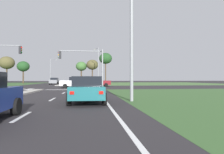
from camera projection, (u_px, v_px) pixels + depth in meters
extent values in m
plane|color=#282628|center=(51.00, 87.00, 31.33)|extent=(200.00, 200.00, 0.00)
cube|color=#476B38|center=(156.00, 83.00, 58.62)|extent=(35.00, 35.00, 0.01)
cube|color=gray|center=(68.00, 83.00, 56.17)|extent=(1.20, 36.00, 0.14)
cube|color=silver|center=(22.00, 117.00, 7.09)|extent=(0.14, 2.00, 0.01)
cube|color=silver|center=(52.00, 99.00, 13.05)|extent=(0.14, 2.00, 0.01)
cube|color=silver|center=(64.00, 93.00, 19.01)|extent=(0.14, 2.00, 0.01)
cube|color=silver|center=(70.00, 90.00, 24.97)|extent=(0.14, 2.00, 0.01)
cube|color=silver|center=(73.00, 87.00, 30.93)|extent=(0.14, 2.00, 0.01)
cube|color=silver|center=(103.00, 98.00, 14.25)|extent=(0.14, 24.00, 0.01)
cube|color=silver|center=(72.00, 90.00, 24.82)|extent=(6.40, 0.50, 0.01)
cube|color=silver|center=(1.00, 89.00, 25.56)|extent=(0.70, 2.80, 0.01)
cube|color=silver|center=(11.00, 89.00, 25.69)|extent=(0.70, 2.80, 0.01)
cube|color=silver|center=(20.00, 89.00, 25.83)|extent=(0.70, 2.80, 0.01)
cube|color=silver|center=(29.00, 89.00, 25.96)|extent=(0.70, 2.80, 0.01)
cube|color=slate|center=(54.00, 81.00, 48.00)|extent=(1.80, 4.35, 0.77)
cube|color=black|center=(54.00, 79.00, 48.16)|extent=(1.59, 2.00, 0.52)
cube|color=red|center=(59.00, 81.00, 50.26)|extent=(0.20, 0.04, 0.14)
cube|color=red|center=(53.00, 81.00, 50.11)|extent=(0.20, 0.04, 0.14)
cylinder|color=black|center=(57.00, 83.00, 46.72)|extent=(0.22, 0.64, 0.64)
cylinder|color=black|center=(49.00, 83.00, 46.51)|extent=(0.22, 0.64, 0.64)
cylinder|color=black|center=(59.00, 83.00, 49.49)|extent=(0.22, 0.64, 0.64)
cylinder|color=black|center=(52.00, 83.00, 49.28)|extent=(0.22, 0.64, 0.64)
cube|color=#19565B|center=(87.00, 91.00, 11.37)|extent=(1.75, 4.32, 0.63)
cube|color=black|center=(87.00, 81.00, 11.22)|extent=(1.54, 1.99, 0.52)
cube|color=red|center=(72.00, 93.00, 9.12)|extent=(0.20, 0.04, 0.14)
cube|color=red|center=(101.00, 93.00, 9.28)|extent=(0.20, 0.04, 0.14)
cylinder|color=black|center=(73.00, 95.00, 12.63)|extent=(0.22, 0.64, 0.64)
cylinder|color=black|center=(101.00, 95.00, 12.84)|extent=(0.22, 0.64, 0.64)
cylinder|color=black|center=(69.00, 99.00, 9.89)|extent=(0.22, 0.64, 0.64)
cylinder|color=black|center=(104.00, 99.00, 10.09)|extent=(0.22, 0.64, 0.64)
cylinder|color=black|center=(16.00, 106.00, 7.37)|extent=(0.22, 0.64, 0.64)
cube|color=maroon|center=(97.00, 83.00, 34.53)|extent=(4.49, 1.87, 0.72)
cube|color=black|center=(96.00, 79.00, 34.52)|extent=(2.07, 1.64, 0.52)
cube|color=red|center=(84.00, 82.00, 34.97)|extent=(0.04, 0.20, 0.14)
cube|color=red|center=(84.00, 82.00, 33.56)|extent=(0.04, 0.20, 0.14)
cylinder|color=black|center=(105.00, 85.00, 35.62)|extent=(0.64, 0.22, 0.64)
cylinder|color=black|center=(106.00, 85.00, 33.76)|extent=(0.64, 0.22, 0.64)
cylinder|color=black|center=(89.00, 85.00, 35.29)|extent=(0.64, 0.22, 0.64)
cylinder|color=black|center=(89.00, 85.00, 33.43)|extent=(0.64, 0.22, 0.64)
cube|color=silver|center=(76.00, 83.00, 29.86)|extent=(4.57, 1.78, 0.77)
cube|color=black|center=(77.00, 79.00, 29.88)|extent=(2.10, 1.57, 0.52)
cube|color=red|center=(91.00, 83.00, 29.45)|extent=(0.04, 0.20, 0.14)
cube|color=red|center=(91.00, 82.00, 30.80)|extent=(0.04, 0.20, 0.14)
cylinder|color=black|center=(65.00, 86.00, 28.80)|extent=(0.64, 0.22, 0.64)
cylinder|color=black|center=(66.00, 86.00, 30.57)|extent=(0.64, 0.22, 0.64)
cylinder|color=black|center=(86.00, 86.00, 29.14)|extent=(0.64, 0.22, 0.64)
cylinder|color=black|center=(86.00, 85.00, 30.91)|extent=(0.64, 0.22, 0.64)
cube|color=black|center=(20.00, 50.00, 24.54)|extent=(0.26, 0.32, 0.95)
sphere|color=red|center=(22.00, 48.00, 24.56)|extent=(0.20, 0.20, 0.20)
sphere|color=#3A2405|center=(21.00, 50.00, 24.55)|extent=(0.20, 0.20, 0.20)
sphere|color=black|center=(21.00, 52.00, 24.55)|extent=(0.20, 0.20, 0.20)
cylinder|color=gray|center=(102.00, 69.00, 25.68)|extent=(0.18, 0.18, 5.10)
cylinder|color=gray|center=(81.00, 51.00, 25.40)|extent=(5.32, 0.12, 0.12)
cube|color=black|center=(60.00, 55.00, 25.08)|extent=(0.26, 0.32, 0.95)
sphere|color=#360503|center=(59.00, 53.00, 25.07)|extent=(0.20, 0.20, 0.20)
sphere|color=orange|center=(59.00, 55.00, 25.06)|extent=(0.20, 0.20, 0.20)
sphere|color=black|center=(59.00, 57.00, 25.06)|extent=(0.20, 0.20, 0.20)
cylinder|color=gray|center=(132.00, 13.00, 12.06)|extent=(0.20, 0.20, 10.55)
cylinder|color=gray|center=(98.00, 66.00, 53.64)|extent=(0.20, 0.20, 9.67)
cylinder|color=gray|center=(97.00, 49.00, 54.51)|extent=(0.92, 1.80, 0.10)
ellipsoid|color=#B2B2A8|center=(95.00, 49.00, 55.33)|extent=(0.56, 0.28, 0.20)
cylinder|color=gray|center=(50.00, 71.00, 75.16)|extent=(0.20, 0.20, 8.85)
cylinder|color=gray|center=(53.00, 59.00, 76.09)|extent=(1.86, 1.66, 0.10)
ellipsoid|color=#B2B2A8|center=(56.00, 60.00, 76.98)|extent=(0.56, 0.28, 0.20)
cylinder|color=#423323|center=(7.00, 75.00, 62.44)|extent=(0.42, 0.42, 5.08)
ellipsoid|color=#4C4728|center=(7.00, 63.00, 62.48)|extent=(4.63, 4.63, 3.93)
cylinder|color=#423323|center=(23.00, 77.00, 58.18)|extent=(0.39, 0.39, 4.00)
ellipsoid|color=#1E421E|center=(23.00, 66.00, 58.21)|extent=(3.50, 3.50, 2.98)
cylinder|color=#423323|center=(81.00, 76.00, 65.29)|extent=(0.43, 0.43, 4.47)
ellipsoid|color=#38602D|center=(81.00, 66.00, 65.32)|extent=(3.52, 3.52, 2.99)
cylinder|color=#423323|center=(106.00, 73.00, 62.52)|extent=(0.35, 0.35, 6.62)
ellipsoid|color=#1E421E|center=(106.00, 58.00, 62.56)|extent=(4.01, 4.01, 3.41)
cylinder|color=#423323|center=(92.00, 75.00, 64.14)|extent=(0.36, 0.36, 4.83)
ellipsoid|color=#4C4728|center=(92.00, 65.00, 64.17)|extent=(3.75, 3.75, 3.19)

